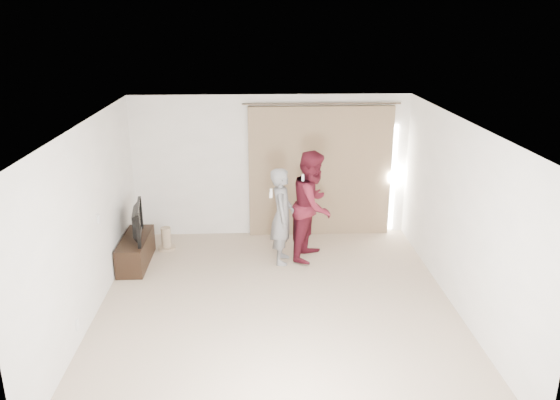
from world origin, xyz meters
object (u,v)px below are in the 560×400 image
(tv, at_px, (133,222))
(person_man, at_px, (282,216))
(tv_console, at_px, (136,251))
(person_woman, at_px, (313,205))

(tv, bearing_deg, person_man, -99.09)
(tv_console, relative_size, person_woman, 0.65)
(tv_console, distance_m, person_man, 2.48)
(tv_console, distance_m, person_woman, 3.01)
(tv, xyz_separation_m, person_man, (2.41, -0.01, 0.07))
(tv, height_order, person_man, person_man)
(tv, distance_m, person_man, 2.41)
(tv_console, distance_m, tv, 0.51)
(tv, bearing_deg, tv_console, -0.00)
(tv_console, relative_size, tv, 1.25)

